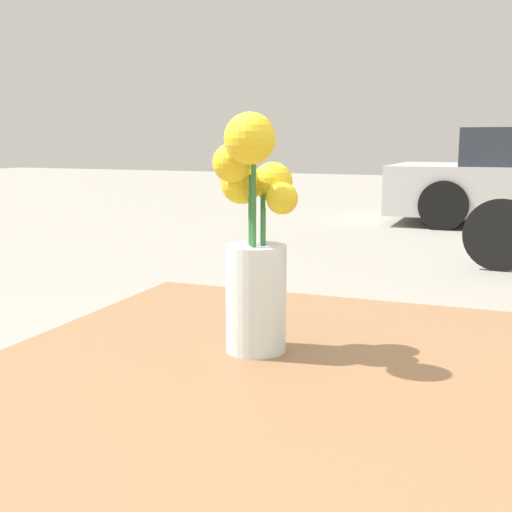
% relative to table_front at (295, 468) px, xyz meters
% --- Properties ---
extents(table_front, '(0.96, 1.05, 0.76)m').
position_rel_table_front_xyz_m(table_front, '(0.00, 0.00, 0.00)').
color(table_front, brown).
rests_on(table_front, ground_plane).
extents(flower_vase, '(0.12, 0.15, 0.34)m').
position_rel_table_front_xyz_m(flower_vase, '(-0.11, 0.13, 0.24)').
color(flower_vase, silver).
rests_on(flower_vase, table_front).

